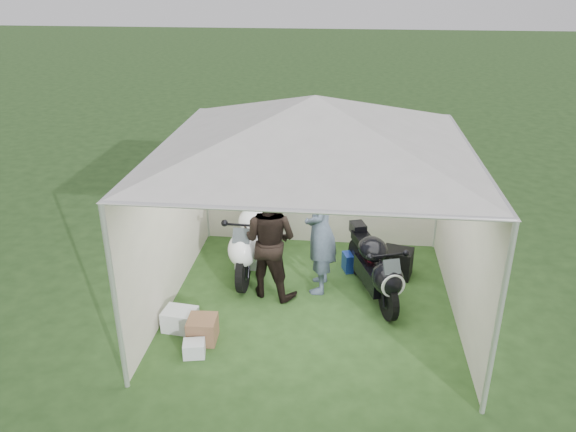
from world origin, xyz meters
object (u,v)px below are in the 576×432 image
(person_blue_jacket, at_px, (321,229))
(equipment_box, at_px, (397,263))
(crate_2, at_px, (194,349))
(motorcycle_white, at_px, (251,238))
(person_dark_jacket, at_px, (270,240))
(crate_1, at_px, (203,329))
(paddock_stand, at_px, (356,261))
(crate_0, at_px, (180,319))
(motorcycle_black, at_px, (376,267))
(canopy_tent, at_px, (315,128))

(person_blue_jacket, xyz_separation_m, equipment_box, (1.18, 0.51, -0.76))
(crate_2, bearing_deg, motorcycle_white, 80.65)
(person_dark_jacket, xyz_separation_m, person_blue_jacket, (0.72, 0.21, 0.11))
(crate_1, bearing_deg, paddock_stand, 46.45)
(person_dark_jacket, xyz_separation_m, crate_2, (-0.74, -1.57, -0.78))
(person_dark_jacket, bearing_deg, equipment_box, -139.63)
(person_blue_jacket, relative_size, crate_2, 7.38)
(person_blue_jacket, height_order, equipment_box, person_blue_jacket)
(motorcycle_white, bearing_deg, crate_0, -109.85)
(person_dark_jacket, height_order, crate_2, person_dark_jacket)
(crate_0, distance_m, crate_1, 0.42)
(motorcycle_white, height_order, crate_2, motorcycle_white)
(motorcycle_black, xyz_separation_m, person_blue_jacket, (-0.81, 0.18, 0.48))
(canopy_tent, bearing_deg, person_blue_jacket, 76.13)
(canopy_tent, relative_size, motorcycle_black, 3.15)
(crate_0, bearing_deg, canopy_tent, 26.86)
(motorcycle_black, bearing_deg, crate_1, -168.52)
(motorcycle_black, xyz_separation_m, equipment_box, (0.37, 0.69, -0.29))
(paddock_stand, bearing_deg, crate_2, -129.85)
(motorcycle_black, xyz_separation_m, crate_2, (-2.27, -1.60, -0.41))
(crate_0, xyz_separation_m, crate_2, (0.33, -0.54, -0.04))
(person_dark_jacket, height_order, crate_1, person_dark_jacket)
(crate_2, bearing_deg, paddock_stand, 50.15)
(motorcycle_black, bearing_deg, paddock_stand, 90.00)
(crate_0, bearing_deg, equipment_box, 30.50)
(canopy_tent, relative_size, person_blue_jacket, 2.87)
(equipment_box, bearing_deg, paddock_stand, 169.92)
(crate_0, bearing_deg, crate_1, -30.67)
(paddock_stand, height_order, crate_0, paddock_stand)
(equipment_box, bearing_deg, canopy_tent, -145.03)
(motorcycle_black, relative_size, person_dark_jacket, 1.03)
(person_dark_jacket, bearing_deg, crate_1, 79.88)
(person_blue_jacket, bearing_deg, motorcycle_white, -110.32)
(person_dark_jacket, relative_size, crate_0, 4.09)
(canopy_tent, bearing_deg, motorcycle_white, 141.10)
(motorcycle_white, bearing_deg, person_blue_jacket, -18.48)
(motorcycle_black, bearing_deg, crate_2, -163.01)
(paddock_stand, bearing_deg, crate_0, -141.40)
(person_blue_jacket, xyz_separation_m, crate_1, (-1.43, -1.46, -0.82))
(canopy_tent, height_order, person_blue_jacket, canopy_tent)
(motorcycle_white, height_order, equipment_box, motorcycle_white)
(canopy_tent, relative_size, motorcycle_white, 2.72)
(motorcycle_black, relative_size, crate_2, 6.72)
(crate_1, bearing_deg, crate_2, -95.22)
(equipment_box, bearing_deg, crate_1, -143.05)
(canopy_tent, xyz_separation_m, equipment_box, (1.27, 0.89, -2.35))
(motorcycle_black, xyz_separation_m, crate_0, (-2.60, -1.06, -0.37))
(equipment_box, height_order, crate_1, equipment_box)
(canopy_tent, height_order, motorcycle_white, canopy_tent)
(person_dark_jacket, bearing_deg, paddock_stand, -126.98)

